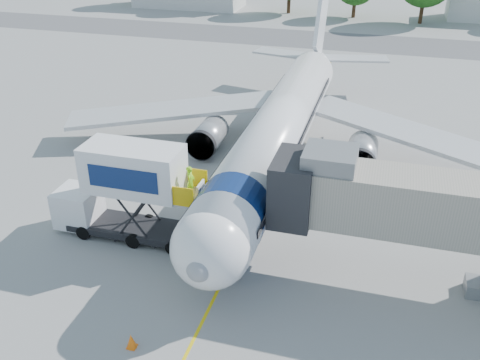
# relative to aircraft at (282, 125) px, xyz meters

# --- Properties ---
(ground) EXTENTS (160.00, 160.00, 0.00)m
(ground) POSITION_rel_aircraft_xyz_m (0.00, -4.12, -2.95)
(ground) COLOR gray
(ground) RESTS_ON ground
(guidance_line) EXTENTS (0.15, 70.00, 0.01)m
(guidance_line) POSITION_rel_aircraft_xyz_m (0.00, -4.12, -2.94)
(guidance_line) COLOR yellow
(guidance_line) RESTS_ON ground
(taxiway_strip) EXTENTS (120.00, 10.00, 0.01)m
(taxiway_strip) POSITION_rel_aircraft_xyz_m (0.00, 37.88, -2.94)
(taxiway_strip) COLOR #59595B
(taxiway_strip) RESTS_ON ground
(aircraft) EXTENTS (34.17, 37.73, 11.35)m
(aircraft) POSITION_rel_aircraft_xyz_m (0.00, 0.00, 0.00)
(aircraft) COLOR white
(aircraft) RESTS_ON ground
(jet_bridge) EXTENTS (13.90, 3.20, 6.60)m
(jet_bridge) POSITION_rel_aircraft_xyz_m (7.99, -11.12, 1.39)
(jet_bridge) COLOR #A49A8C
(jet_bridge) RESTS_ON ground
(catering_hiloader) EXTENTS (8.50, 2.44, 5.50)m
(catering_hiloader) POSITION_rel_aircraft_xyz_m (-6.27, -11.12, -0.19)
(catering_hiloader) COLOR black
(catering_hiloader) RESTS_ON ground
(safety_cone_a) EXTENTS (0.43, 0.43, 0.69)m
(safety_cone_a) POSITION_rel_aircraft_xyz_m (-2.35, -18.81, -2.62)
(safety_cone_a) COLOR orange
(safety_cone_a) RESTS_ON ground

